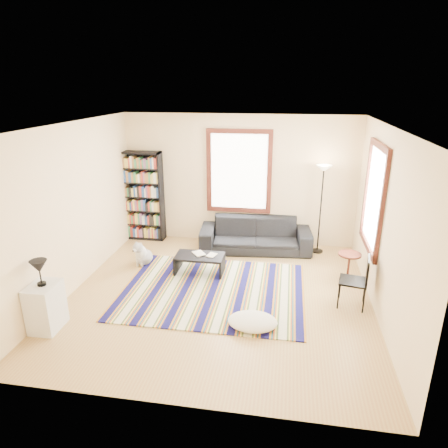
% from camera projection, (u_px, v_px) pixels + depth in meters
% --- Properties ---
extents(floor, '(5.00, 5.00, 0.10)m').
position_uv_depth(floor, '(219.00, 297.00, 6.78)').
color(floor, tan).
rests_on(floor, ground).
extents(ceiling, '(5.00, 5.00, 0.10)m').
position_uv_depth(ceiling, '(218.00, 122.00, 5.81)').
color(ceiling, white).
rests_on(ceiling, floor).
extents(wall_back, '(5.00, 0.10, 2.80)m').
position_uv_depth(wall_back, '(239.00, 180.00, 8.67)').
color(wall_back, beige).
rests_on(wall_back, floor).
extents(wall_front, '(5.00, 0.10, 2.80)m').
position_uv_depth(wall_front, '(174.00, 297.00, 3.92)').
color(wall_front, beige).
rests_on(wall_front, floor).
extents(wall_left, '(0.10, 5.00, 2.80)m').
position_uv_depth(wall_left, '(69.00, 209.00, 6.68)').
color(wall_left, beige).
rests_on(wall_left, floor).
extents(wall_right, '(0.10, 5.00, 2.80)m').
position_uv_depth(wall_right, '(388.00, 225.00, 5.90)').
color(wall_right, beige).
rests_on(wall_right, floor).
extents(window_back, '(1.20, 0.06, 1.60)m').
position_uv_depth(window_back, '(239.00, 172.00, 8.52)').
color(window_back, white).
rests_on(window_back, wall_back).
extents(window_right, '(0.06, 1.20, 1.60)m').
position_uv_depth(window_right, '(374.00, 198.00, 6.59)').
color(window_right, white).
rests_on(window_right, wall_right).
extents(rug, '(3.10, 2.48, 0.02)m').
position_uv_depth(rug, '(213.00, 290.00, 6.89)').
color(rug, '#0F0D44').
rests_on(rug, floor).
extents(sofa, '(1.12, 2.40, 0.68)m').
position_uv_depth(sofa, '(255.00, 235.00, 8.49)').
color(sofa, black).
rests_on(sofa, floor).
extents(bookshelf, '(0.90, 0.30, 2.00)m').
position_uv_depth(bookshelf, '(143.00, 196.00, 8.91)').
color(bookshelf, black).
rests_on(bookshelf, floor).
extents(coffee_table, '(1.01, 0.75, 0.36)m').
position_uv_depth(coffee_table, '(200.00, 264.00, 7.49)').
color(coffee_table, black).
rests_on(coffee_table, floor).
extents(book_a, '(0.31, 0.30, 0.02)m').
position_uv_depth(book_a, '(194.00, 254.00, 7.44)').
color(book_a, beige).
rests_on(book_a, coffee_table).
extents(book_b, '(0.21, 0.24, 0.02)m').
position_uv_depth(book_b, '(208.00, 254.00, 7.45)').
color(book_b, beige).
rests_on(book_b, coffee_table).
extents(floor_cushion, '(0.88, 0.78, 0.18)m').
position_uv_depth(floor_cushion, '(253.00, 321.00, 5.84)').
color(floor_cushion, beige).
rests_on(floor_cushion, floor).
extents(floor_lamp, '(0.40, 0.40, 1.86)m').
position_uv_depth(floor_lamp, '(320.00, 210.00, 8.19)').
color(floor_lamp, black).
rests_on(floor_lamp, floor).
extents(side_table, '(0.51, 0.51, 0.54)m').
position_uv_depth(side_table, '(348.00, 267.00, 7.15)').
color(side_table, '#4E1E13').
rests_on(side_table, floor).
extents(folding_chair, '(0.49, 0.47, 0.86)m').
position_uv_depth(folding_chair, '(353.00, 281.00, 6.31)').
color(folding_chair, black).
rests_on(folding_chair, floor).
extents(white_cabinet, '(0.39, 0.51, 0.70)m').
position_uv_depth(white_cabinet, '(46.00, 307.00, 5.74)').
color(white_cabinet, silver).
rests_on(white_cabinet, floor).
extents(table_lamp, '(0.32, 0.32, 0.38)m').
position_uv_depth(table_lamp, '(40.00, 273.00, 5.56)').
color(table_lamp, black).
rests_on(table_lamp, white_cabinet).
extents(dog, '(0.50, 0.59, 0.50)m').
position_uv_depth(dog, '(144.00, 252.00, 7.83)').
color(dog, silver).
rests_on(dog, floor).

